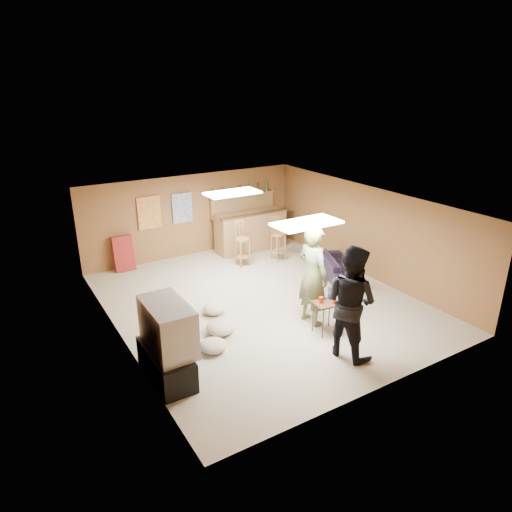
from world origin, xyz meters
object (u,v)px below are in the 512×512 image
person_olive (313,275)px  tray_table (326,317)px  person_black (350,302)px  bar_counter (251,231)px  sofa (338,266)px  tv_body (168,327)px

person_olive → tray_table: (-0.00, -0.46, -0.69)m
tray_table → person_black: bearing=-101.6°
bar_counter → sofa: bearing=-72.0°
person_olive → sofa: person_olive is taller
bar_counter → person_olive: 4.38m
tv_body → person_black: (2.88, -0.98, 0.10)m
person_black → tv_body: bearing=58.0°
person_black → sofa: person_black is taller
bar_counter → tray_table: 4.80m
sofa → person_olive: bearing=150.2°
person_black → person_olive: bearing=-20.7°
bar_counter → person_black: 5.59m
bar_counter → person_olive: person_olive is taller
tv_body → sofa: size_ratio=0.65×
person_black → tray_table: (0.16, 0.76, -0.69)m
bar_counter → person_olive: size_ratio=1.00×
person_olive → person_black: (-0.16, -1.22, 0.00)m
tv_body → bar_counter: tv_body is taller
tv_body → person_black: person_black is taller
tv_body → sofa: tv_body is taller
bar_counter → person_black: bearing=-103.1°
tv_body → tray_table: tv_body is taller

